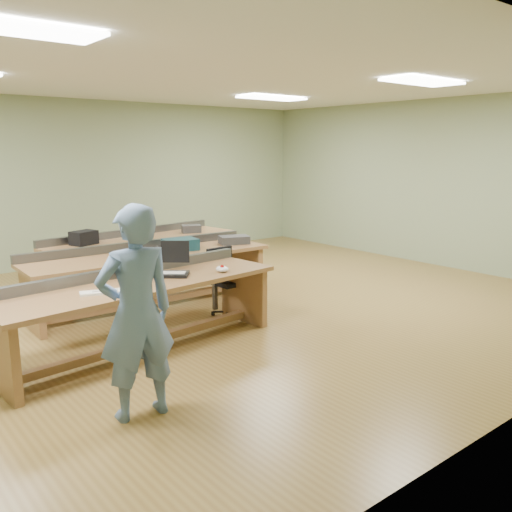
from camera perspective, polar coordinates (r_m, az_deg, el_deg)
name	(u,v)px	position (r m, az deg, el deg)	size (l,w,h in m)	color
floor	(201,311)	(7.25, -5.77, -5.79)	(10.00, 10.00, 0.00)	olive
ceiling	(197,75)	(6.99, -6.28, 18.43)	(10.00, 10.00, 0.00)	silver
wall_back	(80,183)	(10.54, -18.06, 7.34)	(10.00, 0.04, 3.00)	gray
wall_front	(508,237)	(4.23, 25.02, 1.79)	(10.00, 0.04, 3.00)	gray
wall_right	(427,183)	(10.54, 17.61, 7.37)	(0.04, 8.00, 3.00)	gray
fluor_panels	(197,77)	(6.99, -6.27, 18.19)	(6.20, 3.50, 0.03)	white
workbench_front	(141,299)	(5.83, -12.06, -4.49)	(3.19, 1.14, 0.86)	#915F3D
workbench_mid	(150,267)	(7.38, -11.09, -1.10)	(3.31, 0.98, 0.86)	#915F3D
workbench_back	(143,250)	(8.64, -11.84, 0.63)	(3.20, 1.25, 0.86)	#915F3D
person	(136,313)	(4.34, -12.50, -5.89)	(0.63, 0.41, 1.72)	slate
laptop_base	(174,274)	(5.99, -8.63, -1.92)	(0.31, 0.26, 0.03)	black
laptop_screen	(175,252)	(6.06, -8.51, 0.46)	(0.31, 0.02, 0.25)	black
keyboard	(102,292)	(5.42, -15.89, -3.68)	(0.42, 0.14, 0.02)	silver
trackball_mouse	(222,269)	(6.12, -3.57, -1.37)	(0.13, 0.16, 0.07)	white
camera_bag	(137,273)	(5.82, -12.44, -1.81)	(0.23, 0.15, 0.16)	black
task_chair	(227,291)	(7.00, -3.05, -3.68)	(0.50, 0.50, 0.87)	black
parts_bin_teal	(180,244)	(7.49, -7.97, 1.21)	(0.44, 0.33, 0.15)	#153A44
parts_bin_grey	(234,240)	(7.93, -2.32, 1.72)	(0.42, 0.27, 0.11)	#333335
mug	(161,250)	(7.25, -9.95, 0.64)	(0.14, 0.14, 0.11)	#333335
drinks_can	(137,250)	(7.30, -12.42, 0.67)	(0.07, 0.07, 0.12)	silver
storage_box_back	(84,238)	(8.22, -17.68, 1.84)	(0.35, 0.25, 0.20)	black
tray_back	(191,229)	(9.05, -6.83, 2.87)	(0.31, 0.23, 0.12)	#333335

